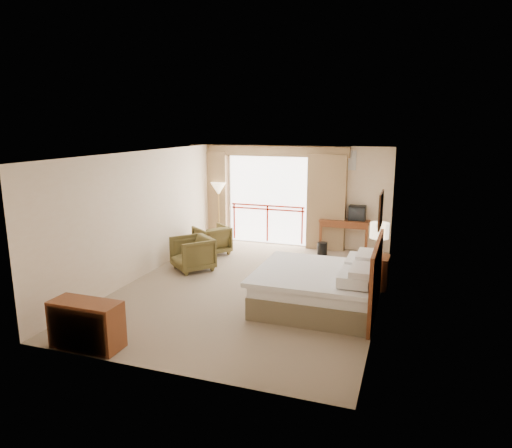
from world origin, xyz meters
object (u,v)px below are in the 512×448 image
at_px(bed, 320,287).
at_px(table_lamp, 379,231).
at_px(armchair_near, 193,270).
at_px(side_table, 199,244).
at_px(armchair_far, 212,253).
at_px(nightstand, 377,272).
at_px(wastebasket, 322,249).
at_px(desk, 345,226).
at_px(dresser, 86,324).
at_px(tv, 357,213).
at_px(floor_lamp, 219,191).

height_order(bed, table_lamp, table_lamp).
xyz_separation_m(armchair_near, side_table, (-0.21, 0.79, 0.40)).
distance_m(armchair_far, side_table, 0.71).
xyz_separation_m(bed, table_lamp, (0.89, 1.43, 0.78)).
relative_size(nightstand, table_lamp, 0.98).
relative_size(table_lamp, armchair_far, 0.83).
bearing_deg(wastebasket, desk, 54.19).
bearing_deg(dresser, nightstand, 47.40).
distance_m(armchair_near, side_table, 0.91).
bearing_deg(armchair_far, armchair_near, 43.80).
distance_m(nightstand, dresser, 5.57).
relative_size(nightstand, tv, 1.53).
xyz_separation_m(bed, wastebasket, (-0.61, 3.38, -0.22)).
relative_size(table_lamp, side_table, 1.13).
bearing_deg(armchair_near, floor_lamp, 140.25).
bearing_deg(bed, wastebasket, 100.26).
relative_size(armchair_far, armchair_near, 0.95).
bearing_deg(armchair_far, dresser, 41.65).
height_order(desk, armchair_far, desk).
xyz_separation_m(tv, armchair_far, (-3.45, -1.40, -1.02)).
height_order(armchair_far, side_table, side_table).
height_order(nightstand, armchair_far, nightstand).
distance_m(nightstand, wastebasket, 2.50).
xyz_separation_m(desk, floor_lamp, (-3.48, -0.27, 0.79)).
bearing_deg(wastebasket, armchair_far, -163.02).
bearing_deg(floor_lamp, nightstand, -27.76).
relative_size(armchair_near, dresser, 0.78).
relative_size(bed, tv, 5.04).
distance_m(floor_lamp, dresser, 6.53).
xyz_separation_m(desk, wastebasket, (-0.47, -0.65, -0.49)).
distance_m(armchair_far, armchair_near, 1.37).
distance_m(wastebasket, floor_lamp, 3.30).
bearing_deg(armchair_far, side_table, 31.17).
distance_m(table_lamp, tv, 2.64).
height_order(wastebasket, armchair_near, armchair_near).
bearing_deg(nightstand, wastebasket, 128.43).
bearing_deg(tv, dresser, -118.61).
bearing_deg(nightstand, armchair_far, 165.86).
bearing_deg(bed, armchair_near, 159.32).
distance_m(table_lamp, armchair_near, 4.22).
distance_m(armchair_near, dresser, 3.86).
bearing_deg(desk, armchair_far, -158.25).
height_order(wastebasket, floor_lamp, floor_lamp).
relative_size(bed, side_table, 3.65).
xyz_separation_m(floor_lamp, dresser, (0.67, -6.40, -1.08)).
relative_size(armchair_far, side_table, 1.37).
distance_m(nightstand, armchair_near, 4.06).
height_order(side_table, dresser, dresser).
relative_size(desk, armchair_far, 1.60).
bearing_deg(dresser, desk, 68.22).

